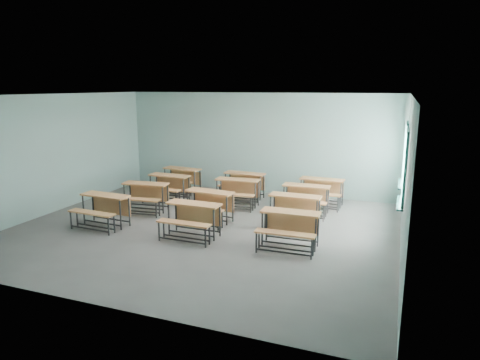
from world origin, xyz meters
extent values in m
cube|color=slate|center=(0.00, 0.00, -0.01)|extent=(9.00, 8.00, 0.02)
cube|color=white|center=(0.00, 0.00, 3.21)|extent=(9.00, 8.00, 0.02)
cube|color=#98BEB9|center=(0.00, 4.01, 1.60)|extent=(9.00, 0.02, 3.20)
cube|color=#98BEB9|center=(0.00, -4.01, 1.60)|extent=(9.00, 0.02, 3.20)
cube|color=#98BEB9|center=(-4.51, 0.00, 1.60)|extent=(0.02, 8.00, 3.20)
cube|color=#98BEB9|center=(4.51, 0.00, 1.60)|extent=(0.02, 8.00, 3.20)
cube|color=#184440|center=(4.47, 2.80, 0.93)|extent=(0.06, 1.20, 0.06)
cube|color=#184440|center=(4.47, 2.80, 2.47)|extent=(0.06, 1.20, 0.06)
cube|color=#184440|center=(4.47, 2.23, 1.70)|extent=(0.06, 0.06, 1.60)
cube|color=#184440|center=(4.47, 3.37, 1.70)|extent=(0.06, 0.06, 1.60)
cube|color=#184440|center=(4.47, 2.80, 1.70)|extent=(0.04, 0.04, 1.48)
cube|color=#184440|center=(4.47, 2.80, 1.70)|extent=(0.04, 1.08, 0.04)
cube|color=#184440|center=(4.43, 2.80, 0.87)|extent=(0.14, 1.28, 0.04)
cube|color=white|center=(4.50, 2.80, 1.70)|extent=(0.01, 1.08, 1.48)
cube|color=#184440|center=(4.47, 0.80, 0.93)|extent=(0.06, 1.20, 0.06)
cube|color=#184440|center=(4.47, 0.80, 2.47)|extent=(0.06, 1.20, 0.06)
cube|color=#184440|center=(4.47, 0.23, 1.70)|extent=(0.06, 0.06, 1.60)
cube|color=#184440|center=(4.47, 1.37, 1.70)|extent=(0.06, 0.06, 1.60)
cube|color=#184440|center=(4.47, 0.80, 1.70)|extent=(0.04, 0.04, 1.48)
cube|color=#184440|center=(4.47, 0.80, 1.70)|extent=(0.04, 1.08, 0.04)
cube|color=#184440|center=(4.43, 0.80, 0.87)|extent=(0.14, 1.28, 0.04)
cube|color=white|center=(4.50, 0.80, 1.70)|extent=(0.01, 1.08, 1.48)
cube|color=#C77E48|center=(-2.39, -0.62, 0.76)|extent=(1.28, 0.49, 0.04)
cube|color=#C77E48|center=(-2.38, -0.43, 0.44)|extent=(1.19, 0.09, 0.43)
cylinder|color=#303234|center=(-2.98, -0.75, 0.37)|extent=(0.04, 0.04, 0.74)
cylinder|color=#303234|center=(-1.83, -0.82, 0.37)|extent=(0.04, 0.04, 0.74)
cylinder|color=#303234|center=(-2.96, -0.42, 0.37)|extent=(0.04, 0.04, 0.74)
cylinder|color=#303234|center=(-1.81, -0.49, 0.37)|extent=(0.04, 0.04, 0.74)
cube|color=#303234|center=(-2.40, -0.79, 0.10)|extent=(1.15, 0.10, 0.03)
cube|color=#303234|center=(-2.38, -0.45, 0.10)|extent=(1.15, 0.10, 0.03)
cube|color=#C77E48|center=(-2.42, -1.12, 0.45)|extent=(1.27, 0.33, 0.04)
cylinder|color=#303234|center=(-3.00, -1.19, 0.22)|extent=(0.04, 0.04, 0.43)
cylinder|color=#303234|center=(-1.85, -1.25, 0.22)|extent=(0.04, 0.04, 0.43)
cylinder|color=#303234|center=(-2.99, -0.99, 0.22)|extent=(0.04, 0.04, 0.43)
cylinder|color=#303234|center=(-1.84, -1.06, 0.22)|extent=(0.04, 0.04, 0.43)
cube|color=#303234|center=(-2.43, -1.22, 0.08)|extent=(1.15, 0.10, 0.03)
cube|color=#303234|center=(-2.42, -1.02, 0.08)|extent=(1.15, 0.10, 0.03)
cube|color=#C77E48|center=(0.01, -0.54, 0.76)|extent=(1.26, 0.43, 0.04)
cube|color=#C77E48|center=(0.01, -0.35, 0.44)|extent=(1.19, 0.04, 0.43)
cylinder|color=#303234|center=(-0.57, -0.70, 0.37)|extent=(0.04, 0.04, 0.74)
cylinder|color=#303234|center=(0.58, -0.72, 0.37)|extent=(0.04, 0.04, 0.74)
cylinder|color=#303234|center=(-0.56, -0.37, 0.37)|extent=(0.04, 0.04, 0.74)
cylinder|color=#303234|center=(0.59, -0.38, 0.37)|extent=(0.04, 0.04, 0.74)
cube|color=#303234|center=(0.01, -0.71, 0.10)|extent=(1.15, 0.05, 0.03)
cube|color=#303234|center=(0.01, -0.38, 0.10)|extent=(1.15, 0.05, 0.03)
cube|color=#C77E48|center=(0.00, -1.05, 0.45)|extent=(1.26, 0.28, 0.04)
cylinder|color=#303234|center=(-0.57, -1.14, 0.22)|extent=(0.04, 0.04, 0.43)
cylinder|color=#303234|center=(0.58, -1.15, 0.22)|extent=(0.04, 0.04, 0.43)
cylinder|color=#303234|center=(-0.57, -0.94, 0.22)|extent=(0.04, 0.04, 0.43)
cylinder|color=#303234|center=(0.58, -0.95, 0.22)|extent=(0.04, 0.04, 0.43)
cube|color=#303234|center=(0.00, -1.15, 0.08)|extent=(1.15, 0.05, 0.03)
cube|color=#303234|center=(0.00, -0.95, 0.08)|extent=(1.15, 0.05, 0.03)
cube|color=#C77E48|center=(2.25, -0.41, 0.76)|extent=(1.27, 0.45, 0.04)
cube|color=#C77E48|center=(2.24, -0.22, 0.44)|extent=(1.19, 0.05, 0.43)
cylinder|color=#303234|center=(1.68, -0.59, 0.37)|extent=(0.04, 0.04, 0.74)
cylinder|color=#303234|center=(2.83, -0.56, 0.37)|extent=(0.04, 0.04, 0.74)
cylinder|color=#303234|center=(1.67, -0.26, 0.37)|extent=(0.04, 0.04, 0.74)
cylinder|color=#303234|center=(2.82, -0.23, 0.37)|extent=(0.04, 0.04, 0.74)
cube|color=#303234|center=(2.25, -0.58, 0.10)|extent=(1.15, 0.06, 0.03)
cube|color=#303234|center=(2.24, -0.24, 0.10)|extent=(1.15, 0.06, 0.03)
cube|color=#C77E48|center=(2.26, -0.91, 0.45)|extent=(1.26, 0.29, 0.04)
cylinder|color=#303234|center=(1.69, -1.03, 0.22)|extent=(0.04, 0.04, 0.43)
cylinder|color=#303234|center=(2.84, -1.00, 0.22)|extent=(0.04, 0.04, 0.43)
cylinder|color=#303234|center=(1.68, -0.83, 0.22)|extent=(0.04, 0.04, 0.43)
cylinder|color=#303234|center=(2.83, -0.80, 0.22)|extent=(0.04, 0.04, 0.43)
cube|color=#303234|center=(2.26, -1.01, 0.08)|extent=(1.15, 0.06, 0.03)
cube|color=#303234|center=(2.26, -0.81, 0.08)|extent=(1.15, 0.06, 0.03)
cube|color=#C77E48|center=(-2.17, 0.83, 0.76)|extent=(1.29, 0.56, 0.04)
cube|color=#C77E48|center=(-2.19, 1.02, 0.44)|extent=(1.19, 0.16, 0.43)
cylinder|color=#303234|center=(-2.72, 0.60, 0.37)|extent=(0.04, 0.04, 0.74)
cylinder|color=#303234|center=(-1.58, 0.73, 0.37)|extent=(0.04, 0.04, 0.74)
cylinder|color=#303234|center=(-2.76, 0.93, 0.37)|extent=(0.04, 0.04, 0.74)
cylinder|color=#303234|center=(-1.62, 1.06, 0.37)|extent=(0.04, 0.04, 0.74)
cube|color=#303234|center=(-2.15, 0.66, 0.10)|extent=(1.15, 0.16, 0.03)
cube|color=#303234|center=(-2.19, 1.00, 0.10)|extent=(1.15, 0.16, 0.03)
cube|color=#C77E48|center=(-2.11, 0.33, 0.45)|extent=(1.28, 0.40, 0.04)
cylinder|color=#303234|center=(-2.68, 0.17, 0.22)|extent=(0.04, 0.04, 0.43)
cylinder|color=#303234|center=(-1.53, 0.30, 0.22)|extent=(0.04, 0.04, 0.43)
cylinder|color=#303234|center=(-2.70, 0.37, 0.22)|extent=(0.04, 0.04, 0.43)
cylinder|color=#303234|center=(-1.55, 0.50, 0.22)|extent=(0.04, 0.04, 0.43)
cube|color=#303234|center=(-2.10, 0.23, 0.08)|extent=(1.15, 0.16, 0.03)
cube|color=#303234|center=(-2.13, 0.43, 0.08)|extent=(1.15, 0.16, 0.03)
cube|color=#C77E48|center=(-0.13, 0.63, 0.76)|extent=(1.29, 0.54, 0.04)
cube|color=#C77E48|center=(-0.11, 0.82, 0.44)|extent=(1.19, 0.14, 0.43)
cylinder|color=#303234|center=(-0.72, 0.52, 0.37)|extent=(0.04, 0.04, 0.74)
cylinder|color=#303234|center=(0.43, 0.41, 0.37)|extent=(0.04, 0.04, 0.74)
cylinder|color=#303234|center=(-0.69, 0.86, 0.37)|extent=(0.04, 0.04, 0.74)
cylinder|color=#303234|center=(0.46, 0.74, 0.37)|extent=(0.04, 0.04, 0.74)
cube|color=#303234|center=(-0.15, 0.47, 0.10)|extent=(1.15, 0.14, 0.03)
cube|color=#303234|center=(-0.11, 0.80, 0.10)|extent=(1.15, 0.14, 0.03)
cube|color=#C77E48|center=(-0.18, 0.13, 0.45)|extent=(1.28, 0.38, 0.04)
cylinder|color=#303234|center=(-0.76, 0.09, 0.22)|extent=(0.04, 0.04, 0.43)
cylinder|color=#303234|center=(0.38, -0.02, 0.22)|extent=(0.04, 0.04, 0.43)
cylinder|color=#303234|center=(-0.74, 0.29, 0.22)|extent=(0.04, 0.04, 0.43)
cylinder|color=#303234|center=(0.40, 0.17, 0.22)|extent=(0.04, 0.04, 0.43)
cube|color=#303234|center=(-0.19, 0.03, 0.08)|extent=(1.15, 0.14, 0.03)
cube|color=#303234|center=(-0.17, 0.23, 0.08)|extent=(1.15, 0.14, 0.03)
cube|color=#C77E48|center=(2.01, 0.98, 0.76)|extent=(1.26, 0.42, 0.04)
cube|color=#C77E48|center=(2.01, 1.17, 0.44)|extent=(1.19, 0.02, 0.43)
cylinder|color=#303234|center=(1.44, 0.81, 0.37)|extent=(0.04, 0.04, 0.74)
cylinder|color=#303234|center=(2.59, 0.81, 0.37)|extent=(0.04, 0.04, 0.74)
cylinder|color=#303234|center=(1.44, 1.14, 0.37)|extent=(0.04, 0.04, 0.74)
cylinder|color=#303234|center=(2.59, 1.14, 0.37)|extent=(0.04, 0.04, 0.74)
cube|color=#303234|center=(2.01, 0.81, 0.10)|extent=(1.15, 0.03, 0.03)
cube|color=#303234|center=(2.01, 1.14, 0.10)|extent=(1.15, 0.03, 0.03)
cube|color=#C77E48|center=(2.01, 0.47, 0.45)|extent=(1.26, 0.26, 0.04)
cylinder|color=#303234|center=(1.44, 0.37, 0.22)|extent=(0.04, 0.04, 0.43)
cylinder|color=#303234|center=(2.59, 0.37, 0.22)|extent=(0.04, 0.04, 0.43)
cylinder|color=#303234|center=(1.44, 0.57, 0.22)|extent=(0.04, 0.04, 0.43)
cylinder|color=#303234|center=(2.59, 0.57, 0.22)|extent=(0.04, 0.04, 0.43)
cube|color=#303234|center=(2.01, 0.37, 0.08)|extent=(1.15, 0.03, 0.03)
cube|color=#303234|center=(2.01, 0.57, 0.08)|extent=(1.15, 0.03, 0.03)
cube|color=#C77E48|center=(-2.12, 2.04, 0.76)|extent=(1.27, 0.46, 0.04)
cube|color=#C77E48|center=(-2.11, 2.23, 0.44)|extent=(1.19, 0.06, 0.43)
cylinder|color=#303234|center=(-2.70, 1.89, 0.37)|extent=(0.04, 0.04, 0.74)
cylinder|color=#303234|center=(-1.55, 1.85, 0.37)|extent=(0.04, 0.04, 0.74)
cylinder|color=#303234|center=(-2.68, 2.22, 0.37)|extent=(0.04, 0.04, 0.74)
cylinder|color=#303234|center=(-1.53, 2.18, 0.37)|extent=(0.04, 0.04, 0.74)
cube|color=#303234|center=(-2.12, 1.87, 0.10)|extent=(1.15, 0.07, 0.03)
cube|color=#303234|center=(-2.11, 2.20, 0.10)|extent=(1.15, 0.07, 0.03)
cube|color=#C77E48|center=(-2.13, 1.54, 0.45)|extent=(1.26, 0.31, 0.04)
cylinder|color=#303234|center=(-2.71, 1.46, 0.22)|extent=(0.04, 0.04, 0.43)
cylinder|color=#303234|center=(-1.56, 1.42, 0.22)|extent=(0.04, 0.04, 0.43)
cylinder|color=#303234|center=(-2.70, 1.66, 0.22)|extent=(0.04, 0.04, 0.43)
cylinder|color=#303234|center=(-1.55, 1.62, 0.22)|extent=(0.04, 0.04, 0.43)
cube|color=#303234|center=(-2.14, 1.44, 0.08)|extent=(1.15, 0.07, 0.03)
cube|color=#303234|center=(-2.13, 1.64, 0.08)|extent=(1.15, 0.07, 0.03)
cube|color=#C77E48|center=(0.03, 2.21, 0.76)|extent=(1.28, 0.48, 0.04)
cube|color=#C77E48|center=(0.02, 2.40, 0.44)|extent=(1.19, 0.08, 0.43)
cylinder|color=#303234|center=(-0.54, 2.01, 0.37)|extent=(0.04, 0.04, 0.74)
cylinder|color=#303234|center=(0.61, 2.07, 0.37)|extent=(0.04, 0.04, 0.74)
cylinder|color=#303234|center=(-0.56, 2.34, 0.37)|extent=(0.04, 0.04, 0.74)
cylinder|color=#303234|center=(0.59, 2.40, 0.37)|extent=(0.04, 0.04, 0.74)
cube|color=#303234|center=(0.04, 2.04, 0.10)|extent=(1.15, 0.09, 0.03)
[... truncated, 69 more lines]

